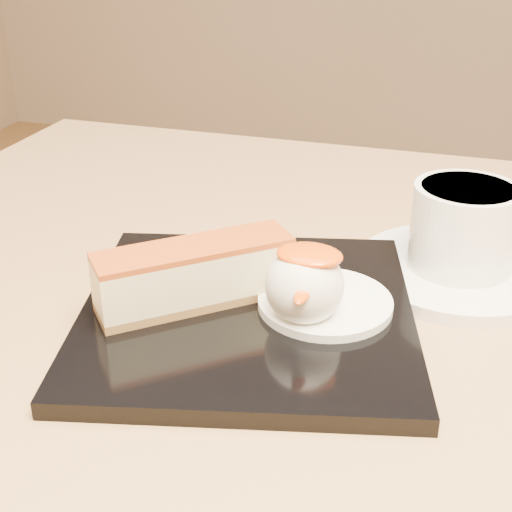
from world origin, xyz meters
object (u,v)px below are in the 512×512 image
(cheesecake, at_px, (195,274))
(ice_cream_scoop, at_px, (304,285))
(coffee_cup, at_px, (466,225))
(dessert_plate, at_px, (247,314))
(saucer, at_px, (457,270))
(table, at_px, (275,500))

(cheesecake, distance_m, ice_cream_scoop, 0.08)
(ice_cream_scoop, relative_size, coffee_cup, 0.51)
(dessert_plate, height_order, saucer, dessert_plate)
(table, distance_m, ice_cream_scoop, 0.19)
(cheesecake, distance_m, saucer, 0.20)
(table, height_order, ice_cream_scoop, ice_cream_scoop)
(cheesecake, xyz_separation_m, saucer, (0.17, 0.11, -0.03))
(table, xyz_separation_m, saucer, (0.11, 0.11, 0.16))
(ice_cream_scoop, xyz_separation_m, saucer, (0.09, 0.11, -0.03))
(table, bearing_deg, saucer, 45.57)
(dessert_plate, xyz_separation_m, cheesecake, (-0.04, -0.00, 0.03))
(table, height_order, cheesecake, cheesecake)
(ice_cream_scoop, xyz_separation_m, coffee_cup, (0.09, 0.11, 0.01))
(ice_cream_scoop, distance_m, coffee_cup, 0.15)
(table, xyz_separation_m, dessert_plate, (-0.02, 0.00, 0.16))
(ice_cream_scoop, relative_size, saucer, 0.34)
(cheesecake, xyz_separation_m, ice_cream_scoop, (0.08, 0.00, 0.00))
(ice_cream_scoop, height_order, coffee_cup, coffee_cup)
(saucer, bearing_deg, cheesecake, -145.77)
(dessert_plate, relative_size, saucer, 1.47)
(table, bearing_deg, coffee_cup, 45.27)
(table, bearing_deg, ice_cream_scoop, -6.06)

